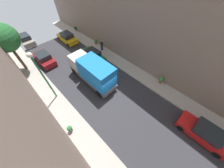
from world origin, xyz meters
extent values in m
plane|color=#2D2D33|center=(0.00, 0.00, 0.00)|extent=(32.00, 32.00, 0.00)
cube|color=#A8A399|center=(-5.00, 0.00, 0.07)|extent=(2.00, 44.00, 0.15)
cube|color=#A8A399|center=(5.00, 0.00, 0.07)|extent=(2.00, 44.00, 0.15)
cube|color=gray|center=(9.00, 0.00, 7.14)|extent=(6.00, 44.00, 14.28)
cube|color=maroon|center=(-2.70, 10.75, 0.55)|extent=(1.76, 4.20, 0.76)
cube|color=#1E2328|center=(-2.70, 10.60, 1.25)|extent=(1.56, 2.10, 0.64)
cylinder|color=black|center=(-3.48, 12.30, 0.32)|extent=(0.22, 0.64, 0.64)
cylinder|color=black|center=(-1.92, 12.30, 0.32)|extent=(0.22, 0.64, 0.64)
cylinder|color=black|center=(-3.48, 9.20, 0.32)|extent=(0.22, 0.64, 0.64)
cylinder|color=black|center=(-1.92, 9.20, 0.32)|extent=(0.22, 0.64, 0.64)
cube|color=gray|center=(-2.70, 17.86, 0.55)|extent=(1.76, 4.20, 0.76)
cube|color=#1E2328|center=(-2.70, 17.71, 1.25)|extent=(1.56, 2.10, 0.64)
cylinder|color=black|center=(-3.48, 19.41, 0.32)|extent=(0.22, 0.64, 0.64)
cylinder|color=black|center=(-1.92, 19.41, 0.32)|extent=(0.22, 0.64, 0.64)
cylinder|color=black|center=(-3.48, 16.31, 0.32)|extent=(0.22, 0.64, 0.64)
cylinder|color=black|center=(-1.92, 16.31, 0.32)|extent=(0.22, 0.64, 0.64)
cube|color=red|center=(2.70, -9.27, 0.55)|extent=(1.76, 4.20, 0.76)
cube|color=#1E2328|center=(2.70, -9.42, 1.25)|extent=(1.56, 2.10, 0.64)
cylinder|color=black|center=(1.92, -7.72, 0.32)|extent=(0.22, 0.64, 0.64)
cylinder|color=black|center=(3.48, -7.72, 0.32)|extent=(0.22, 0.64, 0.64)
cylinder|color=black|center=(1.92, -10.82, 0.32)|extent=(0.22, 0.64, 0.64)
cylinder|color=black|center=(3.48, -10.82, 0.32)|extent=(0.22, 0.64, 0.64)
cube|color=#1E6638|center=(2.70, 6.34, 0.55)|extent=(1.76, 4.20, 0.76)
cube|color=#1E2328|center=(2.70, 6.19, 1.25)|extent=(1.56, 2.10, 0.64)
cylinder|color=black|center=(1.92, 7.89, 0.32)|extent=(0.22, 0.64, 0.64)
cylinder|color=black|center=(3.48, 7.89, 0.32)|extent=(0.22, 0.64, 0.64)
cylinder|color=black|center=(1.92, 4.79, 0.32)|extent=(0.22, 0.64, 0.64)
cylinder|color=black|center=(3.48, 4.79, 0.32)|extent=(0.22, 0.64, 0.64)
cube|color=gold|center=(2.70, 13.36, 0.55)|extent=(1.76, 4.20, 0.76)
cube|color=#1E2328|center=(2.70, 13.21, 1.25)|extent=(1.56, 2.10, 0.64)
cylinder|color=black|center=(1.92, 14.91, 0.32)|extent=(0.22, 0.64, 0.64)
cylinder|color=black|center=(3.48, 14.91, 0.32)|extent=(0.22, 0.64, 0.64)
cylinder|color=black|center=(1.92, 11.81, 0.32)|extent=(0.22, 0.64, 0.64)
cylinder|color=black|center=(3.48, 11.81, 0.32)|extent=(0.22, 0.64, 0.64)
cube|color=#4C4C51|center=(0.00, 2.95, 0.73)|extent=(2.20, 6.60, 0.50)
cube|color=#B7B7BC|center=(0.00, 5.35, 1.83)|extent=(2.10, 1.80, 1.70)
cube|color=blue|center=(0.00, 1.95, 2.18)|extent=(2.24, 4.20, 2.40)
cylinder|color=black|center=(-0.98, 5.55, 0.48)|extent=(0.30, 0.96, 0.96)
cylinder|color=black|center=(0.98, 5.55, 0.48)|extent=(0.30, 0.96, 0.96)
cylinder|color=black|center=(-0.98, 0.55, 0.48)|extent=(0.30, 0.96, 0.96)
cylinder|color=black|center=(0.98, 0.55, 0.48)|extent=(0.30, 0.96, 0.96)
cylinder|color=#2D334C|center=(5.00, 6.92, 0.56)|extent=(0.18, 0.18, 0.82)
cylinder|color=#2D334C|center=(5.22, 6.92, 0.56)|extent=(0.18, 0.18, 0.82)
cylinder|color=#262626|center=(5.11, 6.92, 1.29)|extent=(0.36, 0.36, 0.64)
sphere|color=tan|center=(5.11, 6.92, 1.75)|extent=(0.24, 0.24, 0.24)
cylinder|color=brown|center=(-5.28, 11.15, 1.84)|extent=(0.34, 0.34, 3.38)
sphere|color=#23602D|center=(-5.28, 11.15, 4.70)|extent=(3.13, 3.13, 3.13)
cylinder|color=slate|center=(-5.54, -0.58, 0.36)|extent=(0.35, 0.35, 0.42)
sphere|color=#2D7233|center=(-5.54, -0.58, 0.75)|extent=(0.45, 0.45, 0.45)
cylinder|color=#B2A899|center=(5.72, 15.41, 0.32)|extent=(0.36, 0.36, 0.33)
sphere|color=#23602D|center=(5.72, 15.41, 0.69)|extent=(0.52, 0.52, 0.52)
cylinder|color=brown|center=(5.64, -3.36, 0.35)|extent=(0.40, 0.40, 0.40)
sphere|color=#38843D|center=(5.64, -3.36, 0.78)|extent=(0.57, 0.57, 0.57)
cylinder|color=brown|center=(5.53, 9.00, 0.37)|extent=(0.36, 0.36, 0.44)
sphere|color=#38843D|center=(5.53, 9.00, 0.80)|extent=(0.50, 0.50, 0.50)
cylinder|color=#26723F|center=(-4.60, 3.96, 2.92)|extent=(0.16, 0.16, 5.53)
sphere|color=white|center=(-4.60, 3.96, 5.90)|extent=(0.44, 0.44, 0.44)
camera|label=1|loc=(-5.37, -5.87, 11.55)|focal=18.92mm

